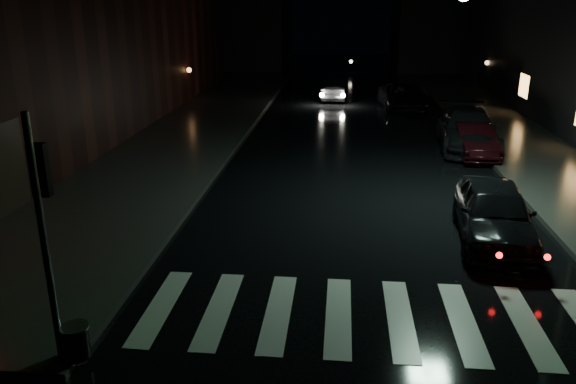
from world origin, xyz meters
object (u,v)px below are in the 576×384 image
(parked_car_c, at_px, (467,129))
(parked_car_d, at_px, (402,96))
(oncoming_car, at_px, (335,89))
(parked_car_a, at_px, (494,212))
(parked_car_b, at_px, (473,140))

(parked_car_c, distance_m, parked_car_d, 9.33)
(parked_car_d, bearing_deg, oncoming_car, 140.87)
(parked_car_a, xyz_separation_m, parked_car_c, (1.28, 9.78, 0.06))
(parked_car_a, xyz_separation_m, parked_car_b, (1.28, 8.51, -0.12))
(parked_car_c, bearing_deg, parked_car_a, -93.01)
(parked_car_a, relative_size, parked_car_c, 0.79)
(oncoming_car, bearing_deg, parked_car_b, 115.85)
(parked_car_b, xyz_separation_m, parked_car_c, (0.00, 1.26, 0.18))
(parked_car_a, height_order, parked_car_b, parked_car_a)
(oncoming_car, bearing_deg, parked_car_a, 103.86)
(parked_car_a, bearing_deg, oncoming_car, 107.27)
(parked_car_a, height_order, parked_car_d, parked_car_a)
(parked_car_c, xyz_separation_m, parked_car_d, (-1.80, 9.16, -0.12))
(parked_car_a, distance_m, parked_car_c, 9.86)
(parked_car_c, bearing_deg, oncoming_car, 120.31)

